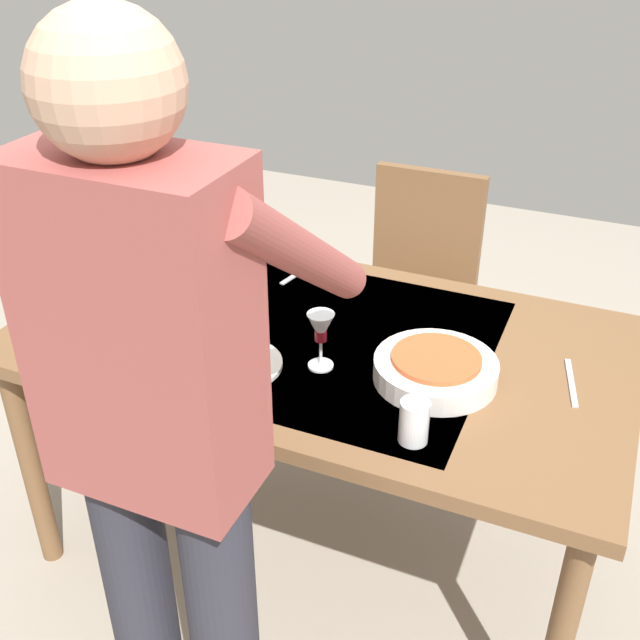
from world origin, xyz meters
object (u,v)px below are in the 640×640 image
at_px(serving_bowl_pasta, 436,368).
at_px(person_server, 164,433).
at_px(water_cup_far_left, 142,269).
at_px(wine_glass_right, 135,236).
at_px(wine_bottle, 142,313).
at_px(dining_table, 320,360).
at_px(wine_glass_left, 321,331).
at_px(chair_near, 417,281).
at_px(dinner_plate_far, 237,364).
at_px(dinner_plate_near, 221,295).
at_px(water_cup_near_right, 414,422).
at_px(water_cup_near_left, 66,297).

bearing_deg(serving_bowl_pasta, person_server, 62.46).
xyz_separation_m(water_cup_far_left, serving_bowl_pasta, (-0.94, 0.14, -0.01)).
bearing_deg(wine_glass_right, wine_bottle, 127.32).
bearing_deg(dining_table, wine_glass_right, -12.74).
bearing_deg(wine_glass_left, chair_near, -88.20).
relative_size(dining_table, wine_bottle, 5.45).
xyz_separation_m(wine_glass_left, serving_bowl_pasta, (-0.28, -0.06, -0.07)).
bearing_deg(dining_table, dinner_plate_far, 57.55).
relative_size(dining_table, dinner_plate_far, 7.01).
xyz_separation_m(dinner_plate_near, dinner_plate_far, (-0.21, 0.30, 0.00)).
xyz_separation_m(wine_glass_left, dinner_plate_far, (0.19, 0.08, -0.10)).
bearing_deg(chair_near, wine_bottle, 68.93).
relative_size(water_cup_near_right, dinner_plate_far, 0.44).
xyz_separation_m(person_server, serving_bowl_pasta, (-0.33, -0.64, -0.17)).
xyz_separation_m(chair_near, dinner_plate_near, (0.38, 0.74, 0.24)).
bearing_deg(serving_bowl_pasta, water_cup_far_left, -8.73).
height_order(wine_glass_left, serving_bowl_pasta, wine_glass_left).
distance_m(wine_glass_right, serving_bowl_pasta, 1.05).
xyz_separation_m(water_cup_far_left, dinner_plate_far, (-0.47, 0.28, -0.04)).
xyz_separation_m(wine_glass_left, water_cup_far_left, (0.67, -0.20, -0.06)).
bearing_deg(water_cup_near_right, wine_glass_left, -31.76).
height_order(chair_near, dinner_plate_near, chair_near).
xyz_separation_m(wine_bottle, water_cup_far_left, (0.22, -0.31, -0.07)).
bearing_deg(dinner_plate_far, dining_table, -122.45).
relative_size(water_cup_near_left, serving_bowl_pasta, 0.35).
bearing_deg(wine_bottle, serving_bowl_pasta, -167.15).
height_order(person_server, water_cup_near_left, person_server).
distance_m(wine_glass_left, dinner_plate_near, 0.47).
relative_size(chair_near, water_cup_near_right, 8.98).
xyz_separation_m(wine_glass_right, serving_bowl_pasta, (-1.02, 0.23, -0.07)).
relative_size(water_cup_near_right, serving_bowl_pasta, 0.34).
bearing_deg(wine_bottle, water_cup_near_left, -13.36).
bearing_deg(water_cup_near_right, dining_table, -41.51).
distance_m(dining_table, water_cup_near_right, 0.49).
relative_size(wine_glass_left, wine_glass_right, 1.00).
height_order(serving_bowl_pasta, dinner_plate_near, serving_bowl_pasta).
height_order(chair_near, dinner_plate_far, chair_near).
distance_m(person_server, wine_glass_left, 0.59).
distance_m(wine_glass_left, water_cup_near_left, 0.75).
relative_size(person_server, water_cup_far_left, 19.07).
xyz_separation_m(wine_bottle, dinner_plate_far, (-0.25, -0.02, -0.10)).
distance_m(wine_glass_right, water_cup_near_left, 0.32).
bearing_deg(dining_table, wine_glass_left, 114.01).
relative_size(person_server, water_cup_near_right, 16.66).
relative_size(chair_near, wine_glass_left, 6.03).
distance_m(serving_bowl_pasta, dinner_plate_near, 0.70).
bearing_deg(chair_near, dinner_plate_far, 81.14).
distance_m(water_cup_near_left, dinner_plate_near, 0.43).
distance_m(chair_near, water_cup_near_left, 1.26).
xyz_separation_m(wine_glass_left, water_cup_near_left, (0.75, 0.03, -0.05)).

